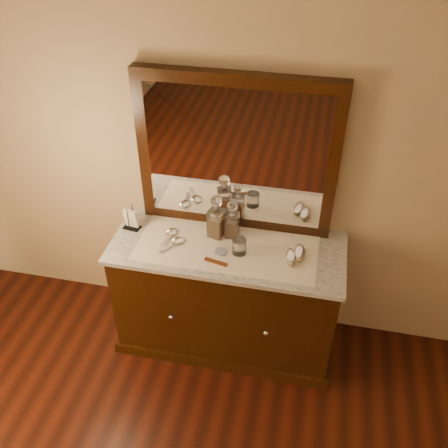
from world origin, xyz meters
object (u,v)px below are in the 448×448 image
(napkin_rack, at_px, (131,220))
(brush_near, at_px, (291,257))
(pin_dish, at_px, (221,252))
(brush_far, at_px, (299,253))
(hand_mirror_outer, at_px, (170,234))
(hand_mirror_inner, at_px, (176,242))
(decanter_right, at_px, (232,223))
(comb, at_px, (216,262))
(mirror_frame, at_px, (236,155))
(decanter_left, at_px, (216,221))
(dresser_cabinet, at_px, (227,297))

(napkin_rack, height_order, brush_near, napkin_rack)
(pin_dish, height_order, brush_far, brush_far)
(pin_dish, relative_size, napkin_rack, 0.45)
(hand_mirror_outer, bearing_deg, pin_dish, -15.90)
(hand_mirror_inner, bearing_deg, decanter_right, 24.64)
(decanter_right, bearing_deg, comb, -99.04)
(mirror_frame, height_order, brush_near, mirror_frame)
(decanter_right, bearing_deg, brush_far, -14.02)
(mirror_frame, bearing_deg, brush_near, -36.44)
(napkin_rack, bearing_deg, brush_far, -2.88)
(decanter_left, relative_size, hand_mirror_outer, 1.56)
(comb, bearing_deg, mirror_frame, 97.09)
(dresser_cabinet, bearing_deg, napkin_rack, 175.25)
(dresser_cabinet, distance_m, napkin_rack, 0.81)
(decanter_left, bearing_deg, brush_far, -9.84)
(pin_dish, bearing_deg, comb, -95.88)
(hand_mirror_inner, bearing_deg, mirror_frame, 42.15)
(decanter_right, xyz_separation_m, hand_mirror_inner, (-0.32, -0.15, -0.09))
(hand_mirror_inner, bearing_deg, hand_mirror_outer, 127.88)
(decanter_right, xyz_separation_m, brush_near, (0.39, -0.15, -0.08))
(comb, bearing_deg, hand_mirror_outer, 162.54)
(dresser_cabinet, bearing_deg, decanter_left, 134.28)
(decanter_right, relative_size, brush_near, 1.71)
(dresser_cabinet, bearing_deg, brush_far, -0.14)
(comb, distance_m, napkin_rack, 0.64)
(decanter_left, distance_m, hand_mirror_outer, 0.31)
(pin_dish, xyz_separation_m, decanter_left, (-0.06, 0.16, 0.11))
(hand_mirror_outer, bearing_deg, hand_mirror_inner, -52.12)
(mirror_frame, distance_m, hand_mirror_inner, 0.65)
(brush_far, height_order, hand_mirror_inner, brush_far)
(brush_far, relative_size, hand_mirror_outer, 0.80)
(dresser_cabinet, relative_size, napkin_rack, 8.66)
(mirror_frame, xyz_separation_m, hand_mirror_inner, (-0.32, -0.29, -0.49))
(pin_dish, distance_m, decanter_right, 0.20)
(mirror_frame, xyz_separation_m, pin_dish, (-0.03, -0.31, -0.49))
(dresser_cabinet, relative_size, decanter_left, 4.70)
(comb, xyz_separation_m, napkin_rack, (-0.60, 0.21, 0.06))
(pin_dish, height_order, napkin_rack, napkin_rack)
(brush_near, bearing_deg, brush_far, 45.69)
(dresser_cabinet, bearing_deg, hand_mirror_outer, 175.26)
(comb, relative_size, decanter_right, 0.56)
(dresser_cabinet, distance_m, pin_dish, 0.46)
(comb, relative_size, decanter_left, 0.49)
(decanter_right, height_order, brush_near, decanter_right)
(mirror_frame, distance_m, pin_dish, 0.58)
(dresser_cabinet, height_order, decanter_left, decanter_left)
(mirror_frame, relative_size, comb, 8.30)
(mirror_frame, distance_m, brush_far, 0.69)
(brush_far, distance_m, hand_mirror_outer, 0.81)
(napkin_rack, xyz_separation_m, hand_mirror_inner, (0.32, -0.09, -0.05))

